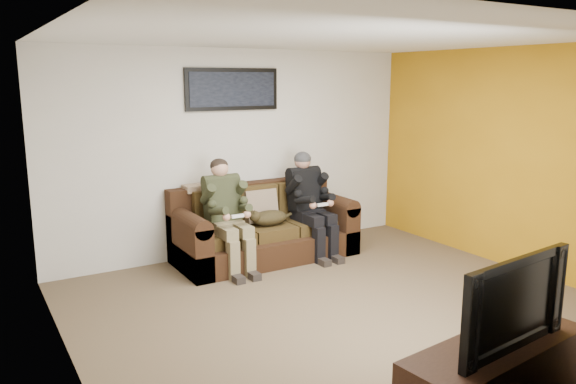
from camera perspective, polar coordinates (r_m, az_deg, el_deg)
floor at (r=5.71m, az=5.38°, el=-11.57°), size 5.00×5.00×0.00m
ceiling at (r=5.28m, az=5.93°, el=15.43°), size 5.00×5.00×0.00m
wall_back at (r=7.26m, az=-4.95°, el=4.04°), size 5.00×0.00×5.00m
wall_front at (r=3.82m, az=26.10°, el=-3.81°), size 5.00×0.00×5.00m
wall_left at (r=4.38m, az=-21.78°, el=-1.62°), size 0.00×4.50×4.50m
wall_right at (r=7.10m, az=22.15°, el=3.08°), size 0.00×4.50×4.50m
accent_wall_right at (r=7.09m, az=22.10°, el=3.07°), size 0.00×4.50×4.50m
sofa at (r=7.12m, az=-2.60°, el=-3.90°), size 2.25×0.97×0.92m
throw_pillow at (r=7.08m, az=-2.78°, el=-1.43°), size 0.43×0.20×0.43m
throw_blanket at (r=6.96m, az=-8.69°, el=0.46°), size 0.46×0.22×0.08m
person_left at (r=6.61m, az=-6.28°, el=-1.67°), size 0.51×0.87×1.31m
person_right at (r=7.16m, az=2.17°, el=-0.58°), size 0.51×0.86×1.31m
cat at (r=6.91m, az=-2.01°, el=-2.62°), size 0.66×0.26×0.24m
framed_poster at (r=7.13m, az=-5.66°, el=10.35°), size 1.25×0.05×0.52m
tv_stand at (r=4.26m, az=20.30°, el=-17.14°), size 1.56×0.65×0.48m
television at (r=4.03m, az=20.85°, el=-10.15°), size 1.11×0.26×0.63m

